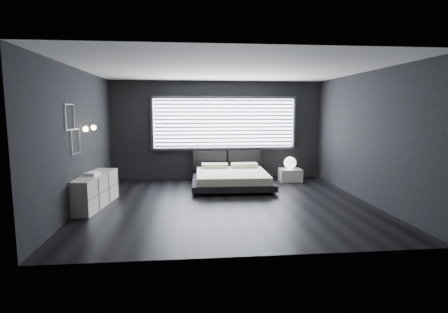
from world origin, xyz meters
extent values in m
plane|color=black|center=(0.00, 0.00, 0.00)|extent=(6.00, 6.00, 0.00)
plane|color=silver|center=(0.00, 0.00, 2.80)|extent=(6.00, 6.00, 0.00)
cube|color=black|center=(0.00, 2.75, 1.40)|extent=(6.00, 0.04, 2.80)
cube|color=black|center=(0.00, -2.75, 1.40)|extent=(6.00, 0.04, 2.80)
cube|color=black|center=(-3.00, 0.00, 1.40)|extent=(0.04, 5.50, 2.80)
cube|color=black|center=(3.00, 0.00, 1.40)|extent=(0.04, 5.50, 2.80)
cube|color=white|center=(0.20, 2.73, 1.61)|extent=(4.00, 0.02, 1.38)
cube|color=#47474C|center=(-1.84, 2.70, 1.61)|extent=(0.06, 0.08, 1.48)
cube|color=#47474C|center=(2.24, 2.70, 1.61)|extent=(0.06, 0.08, 1.48)
cube|color=#47474C|center=(0.20, 2.70, 2.34)|extent=(4.14, 0.08, 0.06)
cube|color=#47474C|center=(0.20, 2.70, 0.88)|extent=(4.14, 0.08, 0.06)
cube|color=silver|center=(0.20, 2.67, 1.61)|extent=(3.94, 0.03, 1.32)
cube|color=black|center=(-0.23, 2.64, 0.57)|extent=(0.96, 0.16, 0.52)
cube|color=black|center=(0.77, 2.64, 0.57)|extent=(0.96, 0.16, 0.52)
cylinder|color=silver|center=(-2.95, 0.05, 1.60)|extent=(0.10, 0.02, 0.02)
sphere|color=#FFE5B7|center=(-2.88, 0.05, 1.60)|extent=(0.11, 0.11, 0.11)
cylinder|color=silver|center=(-2.95, 0.65, 1.60)|extent=(0.10, 0.02, 0.02)
sphere|color=#FFE5B7|center=(-2.88, 0.65, 1.60)|extent=(0.11, 0.11, 0.11)
cube|color=#47474C|center=(-2.98, -0.55, 2.08)|extent=(0.01, 0.46, 0.02)
cube|color=#47474C|center=(-2.98, -0.55, 1.62)|extent=(0.01, 0.46, 0.02)
cube|color=#47474C|center=(-2.98, -0.32, 1.85)|extent=(0.01, 0.02, 0.46)
cube|color=#47474C|center=(-2.98, -0.78, 1.85)|extent=(0.01, 0.02, 0.46)
cube|color=#47474C|center=(-2.98, -0.30, 1.61)|extent=(0.01, 0.46, 0.02)
cube|color=#47474C|center=(-2.98, -0.30, 1.15)|extent=(0.01, 0.46, 0.02)
cube|color=#47474C|center=(-2.98, -0.07, 1.38)|extent=(0.01, 0.02, 0.46)
cube|color=#47474C|center=(-2.98, -0.53, 1.38)|extent=(0.01, 0.02, 0.46)
cube|color=black|center=(-0.62, 0.80, 0.04)|extent=(0.11, 0.11, 0.07)
cube|color=black|center=(1.11, 0.75, 0.04)|extent=(0.11, 0.11, 0.07)
cube|color=black|center=(-0.57, 2.35, 0.04)|extent=(0.11, 0.11, 0.07)
cube|color=black|center=(1.16, 2.30, 0.04)|extent=(0.11, 0.11, 0.07)
cube|color=black|center=(0.27, 1.55, 0.15)|extent=(2.07, 1.98, 0.15)
cube|color=beige|center=(0.27, 1.55, 0.31)|extent=(1.84, 1.84, 0.18)
cube|color=beige|center=(-0.12, 2.27, 0.46)|extent=(0.72, 0.41, 0.12)
cube|color=beige|center=(0.70, 2.25, 0.46)|extent=(0.72, 0.41, 0.12)
cube|color=silver|center=(2.01, 2.19, 0.17)|extent=(0.61, 0.51, 0.35)
sphere|color=white|center=(2.00, 2.22, 0.52)|extent=(0.34, 0.34, 0.34)
cube|color=silver|center=(-2.78, 0.05, 0.33)|extent=(0.68, 1.71, 0.67)
cube|color=#47474C|center=(-2.55, 0.02, 0.33)|extent=(0.22, 1.64, 0.65)
cube|color=white|center=(-2.78, -0.03, 0.69)|extent=(0.31, 0.37, 0.04)
cube|color=white|center=(-2.77, -0.05, 0.72)|extent=(0.24, 0.31, 0.03)
camera|label=1|loc=(-0.80, -7.22, 1.97)|focal=28.00mm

